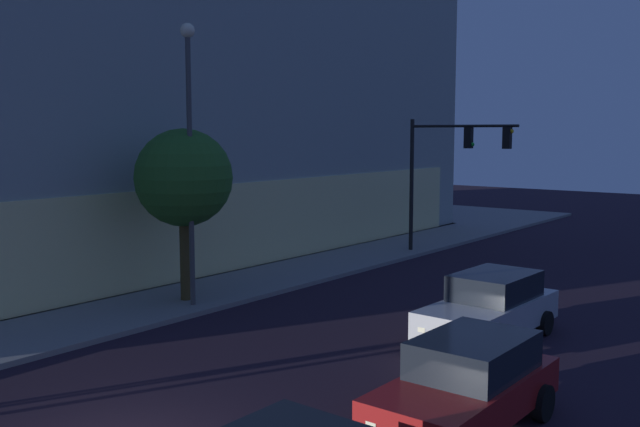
% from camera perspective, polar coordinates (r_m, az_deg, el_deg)
% --- Properties ---
extents(modern_building, '(36.61, 23.20, 15.91)m').
position_cam_1_polar(modern_building, '(36.36, -20.08, 9.96)').
color(modern_building, '#4C4C51').
rests_on(modern_building, ground).
extents(traffic_light_far_corner, '(0.68, 4.87, 5.89)m').
position_cam_1_polar(traffic_light_far_corner, '(31.44, 10.47, 4.51)').
color(traffic_light_far_corner, black).
rests_on(traffic_light_far_corner, sidewalk_corner).
extents(street_lamp_sidewalk, '(0.44, 0.44, 8.53)m').
position_cam_1_polar(street_lamp_sidewalk, '(21.90, -10.42, 6.42)').
color(street_lamp_sidewalk, '#464646').
rests_on(street_lamp_sidewalk, sidewalk_corner).
extents(sidewalk_tree, '(3.07, 3.07, 5.43)m').
position_cam_1_polar(sidewalk_tree, '(22.67, -10.89, 2.78)').
color(sidewalk_tree, '#4D3E1E').
rests_on(sidewalk_tree, sidewalk_corner).
extents(car_red, '(4.42, 2.15, 1.71)m').
position_cam_1_polar(car_red, '(13.66, 11.74, -13.18)').
color(car_red, maroon).
rests_on(car_red, ground).
extents(car_silver, '(4.82, 2.24, 1.76)m').
position_cam_1_polar(car_silver, '(19.37, 13.49, -7.30)').
color(car_silver, '#B7BABF').
rests_on(car_silver, ground).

